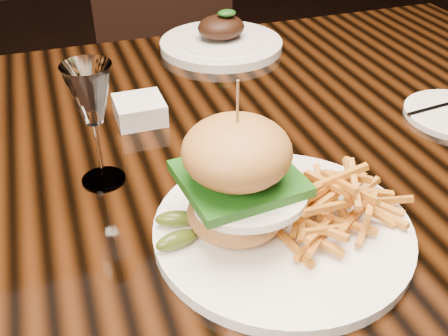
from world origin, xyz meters
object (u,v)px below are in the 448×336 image
object	(u,v)px
burger_plate	(277,200)
far_dish	(221,41)
dining_table	(188,178)
chair_far	(171,48)
wine_glass	(91,99)

from	to	relation	value
burger_plate	far_dish	bearing A→B (deg)	83.53
dining_table	chair_far	size ratio (longest dim) A/B	1.68
dining_table	far_dish	bearing A→B (deg)	62.51
wine_glass	far_dish	size ratio (longest dim) A/B	0.66
dining_table	burger_plate	distance (m)	0.29
wine_glass	far_dish	world-z (taller)	wine_glass
wine_glass	chair_far	distance (m)	1.07
wine_glass	chair_far	bearing A→B (deg)	71.01
dining_table	far_dish	xyz separation A→B (m)	(0.17, 0.33, 0.09)
burger_plate	far_dish	world-z (taller)	burger_plate
dining_table	far_dish	world-z (taller)	far_dish
burger_plate	chair_far	world-z (taller)	burger_plate
burger_plate	chair_far	size ratio (longest dim) A/B	0.33
wine_glass	chair_far	size ratio (longest dim) A/B	0.18
dining_table	burger_plate	size ratio (longest dim) A/B	5.08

